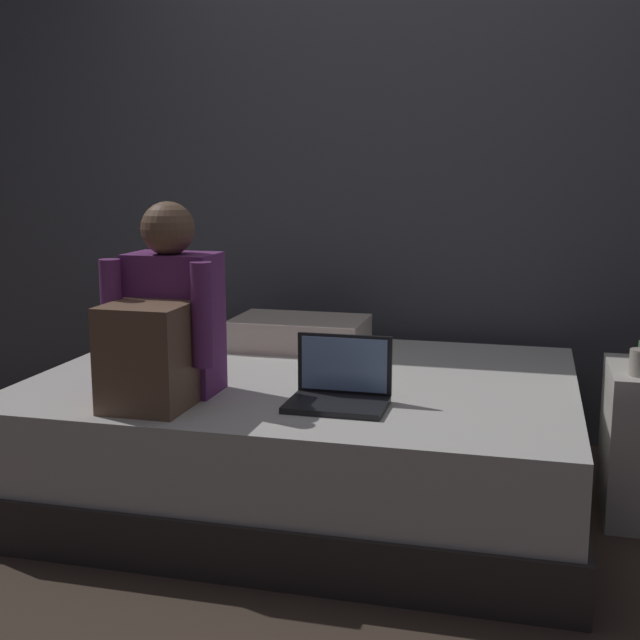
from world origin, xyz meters
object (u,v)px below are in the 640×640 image
at_px(laptop, 340,388).
at_px(pillow, 300,333).
at_px(person_sitting, 163,325).
at_px(bed, 306,435).

distance_m(laptop, pillow, 0.88).
bearing_deg(person_sitting, laptop, 6.82).
bearing_deg(pillow, laptop, -65.64).
height_order(person_sitting, laptop, person_sitting).
relative_size(bed, laptop, 6.25).
bearing_deg(laptop, pillow, 114.36).
height_order(bed, person_sitting, person_sitting).
bearing_deg(laptop, person_sitting, -173.18).
bearing_deg(bed, pillow, 108.66).
relative_size(bed, person_sitting, 3.05).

